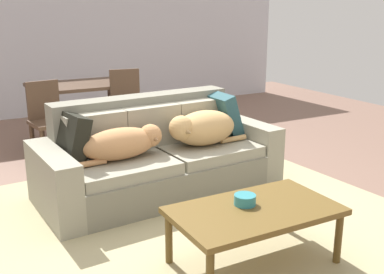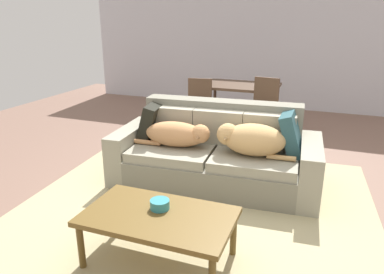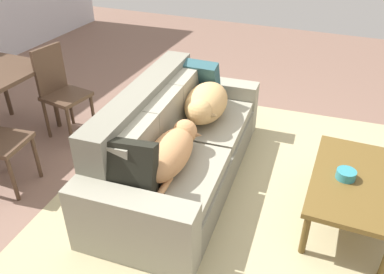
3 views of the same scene
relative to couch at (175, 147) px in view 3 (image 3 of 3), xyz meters
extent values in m
plane|color=#805F51|center=(0.09, -0.21, -0.32)|extent=(10.00, 10.00, 0.00)
cube|color=tan|center=(0.00, -0.69, -0.32)|extent=(3.56, 3.36, 0.01)
cube|color=gray|center=(0.00, -0.07, -0.17)|extent=(1.84, 1.06, 0.32)
cube|color=gray|center=(-0.44, -0.10, 0.05)|extent=(0.92, 0.96, 0.11)
cube|color=gray|center=(0.45, -0.04, 0.05)|extent=(0.92, 0.96, 0.11)
cube|color=gray|center=(-0.02, 0.28, 0.32)|extent=(1.80, 0.36, 0.45)
cube|color=gray|center=(-0.56, 0.05, 0.29)|extent=(0.56, 0.20, 0.38)
cube|color=gray|center=(-0.01, 0.09, 0.29)|extent=(0.56, 0.20, 0.38)
cube|color=gray|center=(0.55, 0.13, 0.29)|extent=(0.56, 0.20, 0.38)
cube|color=gray|center=(-0.99, -0.14, -0.04)|extent=(0.27, 0.95, 0.57)
cube|color=gray|center=(1.00, 0.00, -0.04)|extent=(0.27, 0.95, 0.57)
ellipsoid|color=tan|center=(-0.42, -0.16, 0.23)|extent=(0.70, 0.35, 0.27)
sphere|color=tan|center=(-0.13, -0.16, 0.27)|extent=(0.20, 0.20, 0.20)
cone|color=#996C45|center=(-0.12, -0.25, 0.26)|extent=(0.10, 0.12, 0.09)
cylinder|color=tan|center=(-0.72, -0.24, 0.13)|extent=(0.31, 0.07, 0.05)
ellipsoid|color=tan|center=(0.44, -0.13, 0.26)|extent=(0.65, 0.42, 0.33)
sphere|color=tan|center=(0.17, -0.17, 0.30)|extent=(0.23, 0.23, 0.23)
cone|color=#9F7D4E|center=(0.18, -0.27, 0.29)|extent=(0.11, 0.13, 0.10)
cylinder|color=tan|center=(0.73, -0.19, 0.13)|extent=(0.29, 0.07, 0.05)
cube|color=black|center=(-0.79, 0.00, 0.29)|extent=(0.30, 0.46, 0.44)
cube|color=#2B545B|center=(0.79, 0.10, 0.30)|extent=(0.26, 0.45, 0.46)
cube|color=brown|center=(0.02, -1.51, 0.06)|extent=(1.10, 0.64, 0.04)
cylinder|color=brown|center=(-0.48, -1.24, -0.14)|extent=(0.05, 0.05, 0.37)
cylinder|color=brown|center=(0.52, -1.24, -0.14)|extent=(0.05, 0.05, 0.37)
cylinder|color=teal|center=(0.00, -1.43, 0.12)|extent=(0.15, 0.15, 0.07)
cylinder|color=#402D20|center=(0.33, 1.61, 0.03)|extent=(0.05, 0.05, 0.72)
cylinder|color=#402D20|center=(0.33, 2.31, 0.03)|extent=(0.05, 0.05, 0.72)
cube|color=#4B3526|center=(-0.69, 1.30, 0.13)|extent=(0.45, 0.45, 0.04)
cylinder|color=#443022|center=(-0.83, 1.11, -0.11)|extent=(0.04, 0.04, 0.44)
cylinder|color=#443022|center=(-0.49, 1.15, -0.11)|extent=(0.04, 0.04, 0.44)
cylinder|color=#443022|center=(-0.54, 1.49, -0.11)|extent=(0.04, 0.04, 0.44)
cube|color=#4B3526|center=(0.25, 1.35, 0.13)|extent=(0.45, 0.45, 0.04)
cube|color=#4B3526|center=(0.27, 1.53, 0.39)|extent=(0.36, 0.09, 0.48)
cylinder|color=#443022|center=(0.05, 1.21, -0.11)|extent=(0.04, 0.04, 0.44)
cylinder|color=#443022|center=(0.39, 1.16, -0.11)|extent=(0.04, 0.04, 0.44)
cylinder|color=#443022|center=(0.10, 1.54, -0.11)|extent=(0.04, 0.04, 0.44)
cylinder|color=#443022|center=(0.44, 1.49, -0.11)|extent=(0.04, 0.04, 0.44)
camera|label=1|loc=(-1.69, -3.81, 1.36)|focal=43.75mm
camera|label=2|loc=(1.07, -3.60, 1.46)|focal=33.94mm
camera|label=3|loc=(-2.64, -1.28, 1.94)|focal=36.86mm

